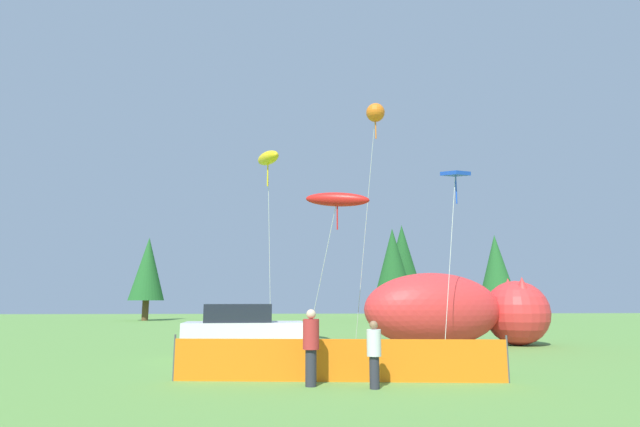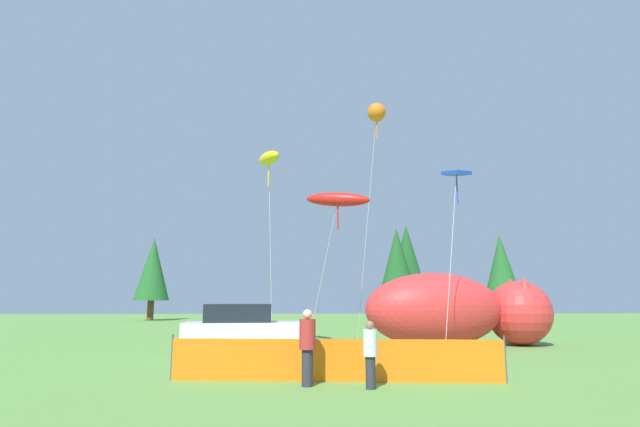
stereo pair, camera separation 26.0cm
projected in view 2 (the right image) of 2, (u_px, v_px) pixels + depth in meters
ground_plane at (353, 368)px, 15.26m from camera, size 120.00×120.00×0.00m
parked_car at (243, 332)px, 17.60m from camera, size 4.27×2.20×1.92m
folding_chair at (480, 355)px, 13.85m from camera, size 0.60×0.60×0.92m
inflatable_cat at (456, 312)px, 22.41m from camera, size 8.95×4.10×3.26m
safety_fence at (336, 360)px, 12.78m from camera, size 8.57×0.90×1.17m
spectator_in_blue_shirt at (307, 344)px, 12.20m from camera, size 0.40×0.40×1.83m
spectator_in_green_shirt at (370, 351)px, 11.83m from camera, size 0.34×0.34×1.57m
kite_red_lizard at (338, 200)px, 21.24m from camera, size 2.89×2.71×6.72m
kite_orange_flower at (376, 113)px, 23.81m from camera, size 1.27×2.60×11.35m
kite_blue_box at (456, 176)px, 21.04m from camera, size 1.72×1.57×7.53m
kite_yellow_hero at (269, 159)px, 22.44m from camera, size 1.44×2.33×8.82m
horizon_tree_east at (153, 269)px, 50.86m from camera, size 3.51×3.51×8.37m
horizon_tree_west at (407, 261)px, 49.12m from camera, size 3.95×3.95×9.43m
horizon_tree_mid at (397, 264)px, 46.19m from camera, size 3.64×3.64×8.68m
horizon_tree_northeast at (501, 267)px, 49.96m from camera, size 3.60×3.60×8.58m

